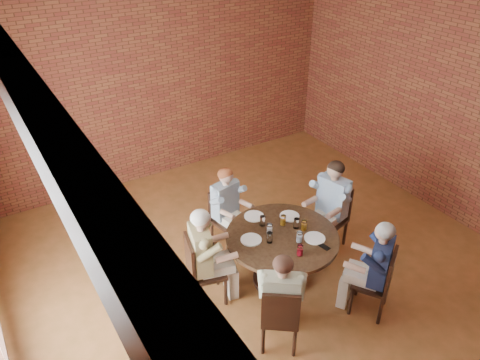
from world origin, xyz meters
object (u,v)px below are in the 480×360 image
diner_d (281,301)px  smartphone (324,247)px  dining_table (281,249)px  chair_a (332,213)px  chair_b (225,215)px  diner_a (330,206)px  diner_e (374,269)px  diner_c (206,256)px  chair_d (280,316)px  chair_e (379,280)px  chair_c (200,268)px  diner_b (228,209)px

diner_d → smartphone: diner_d is taller
dining_table → chair_a: (1.09, 0.28, -0.01)m
chair_a → chair_b: chair_a is taller
chair_a → chair_b: size_ratio=1.06×
chair_b → smartphone: size_ratio=6.28×
diner_a → diner_e: bearing=-31.9°
dining_table → diner_e: diner_e is taller
diner_c → smartphone: (1.25, -0.68, 0.08)m
diner_a → diner_c: 1.96m
chair_d → dining_table: bearing=-90.0°
dining_table → chair_e: chair_e is taller
diner_c → diner_e: size_ratio=1.03×
diner_a → diner_d: 1.93m
chair_e → diner_e: (-0.04, 0.07, 0.15)m
chair_c → smartphone: size_ratio=6.58×
diner_c → diner_d: 1.10m
diner_c → diner_d: (0.35, -1.04, -0.03)m
chair_d → chair_e: 1.32m
dining_table → diner_a: diner_a is taller
dining_table → diner_e: size_ratio=1.08×
dining_table → diner_d: 1.01m
chair_a → chair_c: bearing=-103.7°
diner_a → chair_b: (-1.23, 0.81, -0.19)m
diner_b → diner_d: bearing=-114.1°
dining_table → chair_c: 1.07m
chair_a → diner_e: 1.34m
chair_c → diner_c: diner_c is taller
chair_d → diner_d: 0.17m
chair_c → diner_b: bearing=-34.8°
diner_c → diner_d: size_ratio=1.04×
diner_e → dining_table: bearing=-90.0°
chair_d → chair_a: bearing=-109.8°
dining_table → chair_b: size_ratio=1.58×
chair_e → dining_table: bearing=-90.0°
diner_a → diner_b: diner_a is taller
diner_c → chair_e: (1.62, -1.27, -0.17)m
dining_table → diner_e: bearing=-57.3°
smartphone → chair_a: bearing=33.1°
smartphone → diner_a: bearing=35.5°
chair_c → dining_table: bearing=-90.0°
chair_a → chair_d: chair_a is taller
diner_d → chair_e: (1.27, -0.23, -0.14)m
chair_b → diner_d: diner_d is taller
dining_table → diner_c: size_ratio=1.06×
diner_b → chair_d: size_ratio=1.39×
dining_table → diner_b: bearing=101.7°
chair_d → smartphone: 1.06m
dining_table → diner_a: bearing=14.4°
dining_table → diner_b: (-0.20, 0.99, 0.10)m
chair_a → diner_d: size_ratio=0.74×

